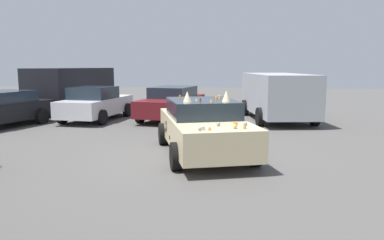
{
  "coord_description": "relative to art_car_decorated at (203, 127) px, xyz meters",
  "views": [
    {
      "loc": [
        -9.52,
        -1.1,
        2.31
      ],
      "look_at": [
        0.0,
        0.3,
        0.9
      ],
      "focal_mm": 34.75,
      "sensor_mm": 36.0,
      "label": 1
    }
  ],
  "objects": [
    {
      "name": "ground_plane",
      "position": [
        -0.03,
        -0.01,
        -0.73
      ],
      "size": [
        60.0,
        60.0,
        0.0
      ],
      "primitive_type": "plane",
      "color": "#514F4C"
    },
    {
      "name": "parked_van_row_back_center",
      "position": [
        8.08,
        7.6,
        0.5
      ],
      "size": [
        5.34,
        2.78,
        2.19
      ],
      "rotation": [
        0.0,
        0.0,
        3.02
      ],
      "color": "black",
      "rests_on": "ground"
    },
    {
      "name": "parked_sedan_far_left",
      "position": [
        5.47,
        5.25,
        -0.02
      ],
      "size": [
        4.3,
        2.16,
        1.43
      ],
      "rotation": [
        0.0,
        0.0,
        -0.07
      ],
      "color": "silver",
      "rests_on": "ground"
    },
    {
      "name": "art_car_decorated",
      "position": [
        0.0,
        0.0,
        0.0
      ],
      "size": [
        4.84,
        3.15,
        1.69
      ],
      "rotation": [
        0.0,
        0.0,
        3.47
      ],
      "color": "beige",
      "rests_on": "ground"
    },
    {
      "name": "parked_van_far_right",
      "position": [
        6.59,
        -2.4,
        0.39
      ],
      "size": [
        5.57,
        3.06,
        1.97
      ],
      "rotation": [
        0.0,
        0.0,
        3.33
      ],
      "color": "#9EA3A8",
      "rests_on": "ground"
    },
    {
      "name": "parked_sedan_near_left",
      "position": [
        6.24,
        2.08,
        -0.01
      ],
      "size": [
        4.79,
        2.46,
        1.41
      ],
      "rotation": [
        0.0,
        0.0,
        2.99
      ],
      "color": "#5B1419",
      "rests_on": "ground"
    }
  ]
}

